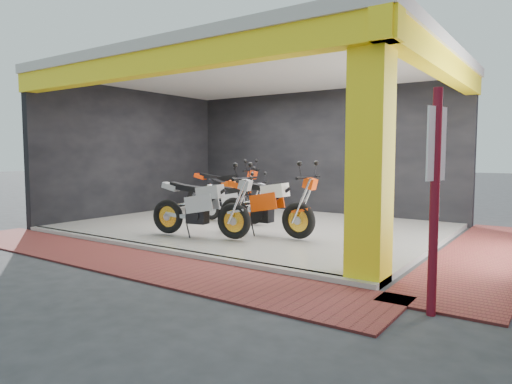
% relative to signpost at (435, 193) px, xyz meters
% --- Properties ---
extents(ground, '(80.00, 80.00, 0.00)m').
position_rel_signpost_xyz_m(ground, '(-4.77, 1.56, -1.33)').
color(ground, '#2D2D30').
rests_on(ground, ground).
extents(showroom_floor, '(8.00, 6.00, 0.10)m').
position_rel_signpost_xyz_m(showroom_floor, '(-4.77, 3.56, -1.28)').
color(showroom_floor, beige).
rests_on(showroom_floor, ground).
extents(showroom_ceiling, '(8.40, 6.40, 0.20)m').
position_rel_signpost_xyz_m(showroom_ceiling, '(-4.77, 3.56, 2.27)').
color(showroom_ceiling, beige).
rests_on(showroom_ceiling, corner_column).
extents(back_wall, '(8.20, 0.20, 3.50)m').
position_rel_signpost_xyz_m(back_wall, '(-4.77, 6.66, 0.42)').
color(back_wall, black).
rests_on(back_wall, ground).
extents(left_wall, '(0.20, 6.20, 3.50)m').
position_rel_signpost_xyz_m(left_wall, '(-8.87, 3.56, 0.42)').
color(left_wall, black).
rests_on(left_wall, ground).
extents(corner_column, '(0.50, 0.50, 3.50)m').
position_rel_signpost_xyz_m(corner_column, '(-1.02, 0.81, 0.42)').
color(corner_column, yellow).
rests_on(corner_column, ground).
extents(header_beam_front, '(8.40, 0.30, 0.40)m').
position_rel_signpost_xyz_m(header_beam_front, '(-4.77, 0.56, 1.97)').
color(header_beam_front, yellow).
rests_on(header_beam_front, corner_column).
extents(header_beam_right, '(0.30, 6.40, 0.40)m').
position_rel_signpost_xyz_m(header_beam_right, '(-0.77, 3.56, 1.97)').
color(header_beam_right, yellow).
rests_on(header_beam_right, corner_column).
extents(floor_kerb, '(8.00, 0.20, 0.10)m').
position_rel_signpost_xyz_m(floor_kerb, '(-4.77, 0.54, -1.28)').
color(floor_kerb, beige).
rests_on(floor_kerb, ground).
extents(paver_front, '(9.00, 1.40, 0.03)m').
position_rel_signpost_xyz_m(paver_front, '(-4.77, -0.24, -1.32)').
color(paver_front, maroon).
rests_on(paver_front, ground).
extents(paver_right, '(1.40, 7.00, 0.03)m').
position_rel_signpost_xyz_m(paver_right, '(0.03, 3.56, -1.32)').
color(paver_right, maroon).
rests_on(paver_right, ground).
extents(signpost, '(0.12, 0.33, 2.43)m').
position_rel_signpost_xyz_m(signpost, '(0.00, 0.00, 0.00)').
color(signpost, maroon).
rests_on(signpost, ground).
extents(moto_hero, '(2.37, 0.89, 1.45)m').
position_rel_signpost_xyz_m(moto_hero, '(-3.04, 2.49, -0.51)').
color(moto_hero, '#F5460A').
rests_on(moto_hero, showroom_floor).
extents(moto_row_a, '(2.44, 1.27, 1.42)m').
position_rel_signpost_xyz_m(moto_row_a, '(-4.04, 1.78, -0.52)').
color(moto_row_a, '#A5A7AC').
rests_on(moto_row_a, showroom_floor).
extents(moto_row_b, '(1.94, 0.74, 1.18)m').
position_rel_signpost_xyz_m(moto_row_b, '(-4.82, 3.53, -0.64)').
color(moto_row_b, '#B2B4BA').
rests_on(moto_row_b, showroom_floor).
extents(moto_row_c, '(2.22, 1.38, 1.27)m').
position_rel_signpost_xyz_m(moto_row_c, '(-5.59, 4.08, -0.59)').
color(moto_row_c, black).
rests_on(moto_row_c, showroom_floor).
extents(moto_row_d, '(2.45, 1.18, 1.44)m').
position_rel_signpost_xyz_m(moto_row_d, '(-6.13, 4.99, -0.51)').
color(moto_row_d, '#FF3B0A').
rests_on(moto_row_d, showroom_floor).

